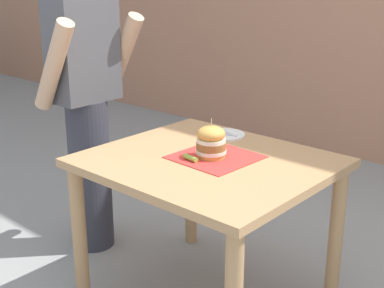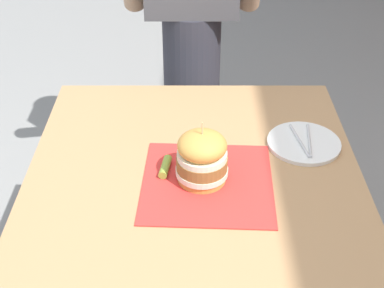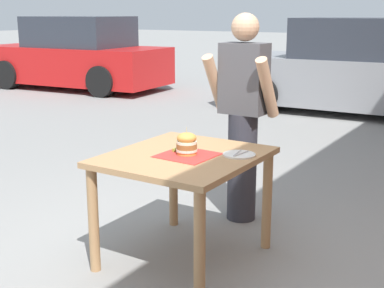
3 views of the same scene
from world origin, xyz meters
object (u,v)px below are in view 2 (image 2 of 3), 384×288
diner_across_table (189,15)px  pickle_spear (163,167)px  patio_table (192,212)px  side_plate_with_forks (302,143)px  sandwich (200,158)px

diner_across_table → pickle_spear: bearing=-94.9°
pickle_spear → diner_across_table: (0.07, 0.85, 0.11)m
patio_table → pickle_spear: 0.16m
pickle_spear → side_plate_with_forks: (0.41, 0.13, -0.01)m
pickle_spear → side_plate_with_forks: 0.43m
patio_table → diner_across_table: size_ratio=0.63×
patio_table → pickle_spear: pickle_spear is taller
sandwich → diner_across_table: 0.89m
patio_table → diner_across_table: 0.92m
patio_table → sandwich: (0.02, -0.00, 0.20)m
pickle_spear → side_plate_with_forks: size_ratio=0.38×
sandwich → pickle_spear: 0.13m
diner_across_table → side_plate_with_forks: bearing=-64.9°
diner_across_table → sandwich: bearing=-88.2°
patio_table → pickle_spear: bearing=154.7°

